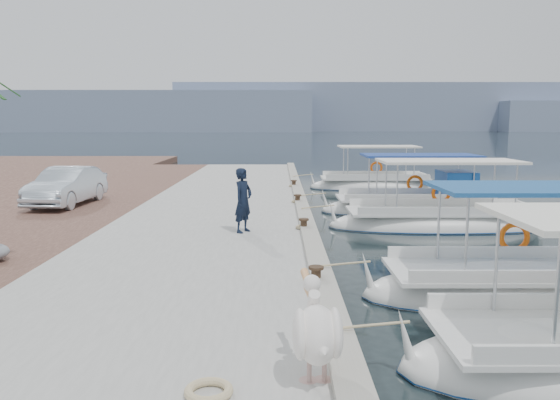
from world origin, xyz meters
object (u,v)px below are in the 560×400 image
Objects in this scene: fisherman at (243,200)px; fishing_caique_d at (416,207)px; fishing_caique_c at (441,224)px; pelican at (317,331)px; parked_car at (67,186)px; fishing_caique_e at (374,186)px; fishing_caique_b at (520,292)px.

fishing_caique_d is at bearing -13.24° from fisherman.
pelican is at bearing -112.73° from fishing_caique_c.
parked_car is at bearing 120.79° from pelican.
fishing_caique_d is 4.83× the size of pelican.
fishing_caique_d reaches higher than parked_car.
fishing_caique_c is at bearing -89.32° from fishing_caique_d.
fishing_caique_e is (-0.30, 7.66, -0.07)m from fishing_caique_d.
parked_car is (-8.03, 13.48, 0.08)m from pelican.
fisherman is (-5.96, -13.92, 1.24)m from fishing_caique_e.
fishing_caique_b and fishing_caique_d have the same top height.
fishing_caique_b is at bearing -93.86° from fisherman.
pelican is at bearing -101.51° from fishing_caique_e.
fishing_caique_e is 1.65× the size of parked_car.
fishing_caique_b is 18.01m from fishing_caique_e.
fishing_caique_d reaches higher than pelican.
fishing_caique_c reaches higher than pelican.
fishing_caique_c is 12.74m from pelican.
pelican is 8.66m from fisherman.
fishing_caique_b is 7.29m from fishing_caique_c.
pelican is (-4.87, -14.80, 0.90)m from fishing_caique_d.
fishing_caique_b is 4.23× the size of pelican.
fisherman is 0.42× the size of parked_car.
fishing_caique_d is 13.01m from parked_car.
fisherman is 8.28m from parked_car.
pelican is at bearing -134.22° from fishing_caique_b.
fisherman reaches higher than fishing_caique_e.
fishing_caique_e is 4.57× the size of pelican.
fishing_caique_d is 1.06× the size of fishing_caique_e.
fishing_caique_e is (0.24, 18.01, -0.00)m from fishing_caique_b.
parked_car is at bearing 85.17° from fisherman.
fishing_caique_d is (-0.04, 3.08, 0.07)m from fishing_caique_c.
pelican is (-4.33, -4.45, 0.97)m from fishing_caique_b.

